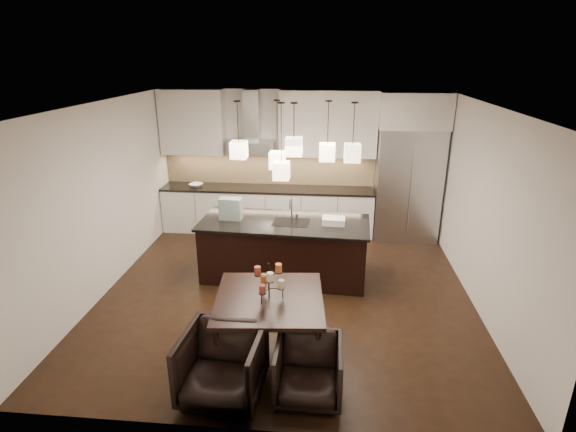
# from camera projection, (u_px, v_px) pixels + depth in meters

# --- Properties ---
(floor) EXTENTS (5.50, 5.50, 0.02)m
(floor) POSITION_uv_depth(u_px,v_px,m) (287.00, 291.00, 6.93)
(floor) COLOR black
(floor) RESTS_ON ground
(ceiling) EXTENTS (5.50, 5.50, 0.02)m
(ceiling) POSITION_uv_depth(u_px,v_px,m) (287.00, 104.00, 5.97)
(ceiling) COLOR white
(ceiling) RESTS_ON wall_back
(wall_back) EXTENTS (5.50, 0.02, 2.80)m
(wall_back) POSITION_uv_depth(u_px,v_px,m) (300.00, 161.00, 9.03)
(wall_back) COLOR silver
(wall_back) RESTS_ON ground
(wall_front) EXTENTS (5.50, 0.02, 2.80)m
(wall_front) POSITION_uv_depth(u_px,v_px,m) (257.00, 306.00, 3.87)
(wall_front) COLOR silver
(wall_front) RESTS_ON ground
(wall_left) EXTENTS (0.02, 5.50, 2.80)m
(wall_left) POSITION_uv_depth(u_px,v_px,m) (103.00, 199.00, 6.69)
(wall_left) COLOR silver
(wall_left) RESTS_ON ground
(wall_right) EXTENTS (0.02, 5.50, 2.80)m
(wall_right) POSITION_uv_depth(u_px,v_px,m) (485.00, 210.00, 6.21)
(wall_right) COLOR silver
(wall_right) RESTS_ON ground
(refrigerator) EXTENTS (1.20, 0.72, 2.15)m
(refrigerator) POSITION_uv_depth(u_px,v_px,m) (407.00, 184.00, 8.61)
(refrigerator) COLOR #B7B7BA
(refrigerator) RESTS_ON floor
(fridge_panel) EXTENTS (1.26, 0.72, 0.65)m
(fridge_panel) POSITION_uv_depth(u_px,v_px,m) (414.00, 110.00, 8.13)
(fridge_panel) COLOR silver
(fridge_panel) RESTS_ON refrigerator
(lower_cabinets) EXTENTS (4.21, 0.62, 0.88)m
(lower_cabinets) POSITION_uv_depth(u_px,v_px,m) (267.00, 210.00, 9.11)
(lower_cabinets) COLOR silver
(lower_cabinets) RESTS_ON floor
(countertop) EXTENTS (4.21, 0.66, 0.04)m
(countertop) POSITION_uv_depth(u_px,v_px,m) (267.00, 189.00, 8.95)
(countertop) COLOR black
(countertop) RESTS_ON lower_cabinets
(backsplash) EXTENTS (4.21, 0.02, 0.63)m
(backsplash) POSITION_uv_depth(u_px,v_px,m) (269.00, 169.00, 9.12)
(backsplash) COLOR #D2B381
(backsplash) RESTS_ON countertop
(upper_cab_left) EXTENTS (1.25, 0.35, 1.25)m
(upper_cab_left) POSITION_uv_depth(u_px,v_px,m) (192.00, 122.00, 8.77)
(upper_cab_left) COLOR silver
(upper_cab_left) RESTS_ON wall_back
(upper_cab_right) EXTENTS (1.85, 0.35, 1.25)m
(upper_cab_right) POSITION_uv_depth(u_px,v_px,m) (328.00, 124.00, 8.54)
(upper_cab_right) COLOR silver
(upper_cab_right) RESTS_ON wall_back
(hood_canopy) EXTENTS (0.90, 0.52, 0.24)m
(hood_canopy) POSITION_uv_depth(u_px,v_px,m) (252.00, 147.00, 8.74)
(hood_canopy) COLOR #B7B7BA
(hood_canopy) RESTS_ON wall_back
(hood_chimney) EXTENTS (0.30, 0.28, 0.96)m
(hood_chimney) POSITION_uv_depth(u_px,v_px,m) (252.00, 115.00, 8.64)
(hood_chimney) COLOR #B7B7BA
(hood_chimney) RESTS_ON hood_canopy
(fruit_bowl) EXTENTS (0.32, 0.32, 0.06)m
(fruit_bowl) POSITION_uv_depth(u_px,v_px,m) (196.00, 185.00, 9.01)
(fruit_bowl) COLOR silver
(fruit_bowl) RESTS_ON countertop
(island_body) EXTENTS (2.63, 1.18, 0.91)m
(island_body) POSITION_uv_depth(u_px,v_px,m) (284.00, 250.00, 7.24)
(island_body) COLOR black
(island_body) RESTS_ON floor
(island_top) EXTENTS (2.72, 1.26, 0.04)m
(island_top) POSITION_uv_depth(u_px,v_px,m) (284.00, 223.00, 7.08)
(island_top) COLOR black
(island_top) RESTS_ON island_body
(faucet) EXTENTS (0.12, 0.25, 0.39)m
(faucet) POSITION_uv_depth(u_px,v_px,m) (292.00, 208.00, 7.09)
(faucet) COLOR silver
(faucet) RESTS_ON island_top
(tote_bag) EXTENTS (0.36, 0.21, 0.35)m
(tote_bag) POSITION_uv_depth(u_px,v_px,m) (231.00, 209.00, 7.12)
(tote_bag) COLOR #194537
(tote_bag) RESTS_ON island_top
(food_container) EXTENTS (0.36, 0.27, 0.10)m
(food_container) POSITION_uv_depth(u_px,v_px,m) (334.00, 221.00, 6.96)
(food_container) COLOR silver
(food_container) RESTS_ON island_top
(dining_table) EXTENTS (1.36, 1.36, 0.75)m
(dining_table) POSITION_uv_depth(u_px,v_px,m) (270.00, 325.00, 5.39)
(dining_table) COLOR black
(dining_table) RESTS_ON floor
(candelabra) EXTENTS (0.39, 0.39, 0.44)m
(candelabra) POSITION_uv_depth(u_px,v_px,m) (269.00, 281.00, 5.19)
(candelabra) COLOR black
(candelabra) RESTS_ON dining_table
(candle_a) EXTENTS (0.08, 0.08, 0.10)m
(candle_a) POSITION_uv_depth(u_px,v_px,m) (281.00, 284.00, 5.20)
(candle_a) COLOR beige
(candle_a) RESTS_ON candelabra
(candle_b) EXTENTS (0.08, 0.08, 0.10)m
(candle_b) POSITION_uv_depth(u_px,v_px,m) (264.00, 279.00, 5.31)
(candle_b) COLOR #D1622A
(candle_b) RESTS_ON candelabra
(candle_c) EXTENTS (0.08, 0.08, 0.10)m
(candle_c) POSITION_uv_depth(u_px,v_px,m) (262.00, 289.00, 5.09)
(candle_c) COLOR brown
(candle_c) RESTS_ON candelabra
(candle_d) EXTENTS (0.08, 0.08, 0.10)m
(candle_d) POSITION_uv_depth(u_px,v_px,m) (279.00, 268.00, 5.23)
(candle_d) COLOR #D1622A
(candle_d) RESTS_ON candelabra
(candle_e) EXTENTS (0.08, 0.08, 0.10)m
(candle_e) POSITION_uv_depth(u_px,v_px,m) (258.00, 271.00, 5.17)
(candle_e) COLOR brown
(candle_e) RESTS_ON candelabra
(candle_f) EXTENTS (0.08, 0.08, 0.10)m
(candle_f) POSITION_uv_depth(u_px,v_px,m) (270.00, 277.00, 5.02)
(candle_f) COLOR beige
(candle_f) RESTS_ON candelabra
(armchair_left) EXTENTS (0.89, 0.91, 0.77)m
(armchair_left) POSITION_uv_depth(u_px,v_px,m) (222.00, 365.00, 4.68)
(armchair_left) COLOR black
(armchair_left) RESTS_ON floor
(armchair_right) EXTENTS (0.70, 0.72, 0.65)m
(armchair_right) POSITION_uv_depth(u_px,v_px,m) (309.00, 370.00, 4.70)
(armchair_right) COLOR black
(armchair_right) RESTS_ON floor
(pendant_a) EXTENTS (0.24, 0.24, 0.26)m
(pendant_a) POSITION_uv_depth(u_px,v_px,m) (239.00, 150.00, 6.77)
(pendant_a) COLOR beige
(pendant_a) RESTS_ON ceiling
(pendant_b) EXTENTS (0.24, 0.24, 0.26)m
(pendant_b) POSITION_uv_depth(u_px,v_px,m) (277.00, 160.00, 6.94)
(pendant_b) COLOR beige
(pendant_b) RESTS_ON ceiling
(pendant_c) EXTENTS (0.24, 0.24, 0.26)m
(pendant_c) POSITION_uv_depth(u_px,v_px,m) (294.00, 147.00, 6.51)
(pendant_c) COLOR beige
(pendant_c) RESTS_ON ceiling
(pendant_d) EXTENTS (0.24, 0.24, 0.26)m
(pendant_d) POSITION_uv_depth(u_px,v_px,m) (327.00, 152.00, 6.82)
(pendant_d) COLOR beige
(pendant_d) RESTS_ON ceiling
(pendant_e) EXTENTS (0.24, 0.24, 0.26)m
(pendant_e) POSITION_uv_depth(u_px,v_px,m) (352.00, 153.00, 6.59)
(pendant_e) COLOR beige
(pendant_e) RESTS_ON ceiling
(pendant_f) EXTENTS (0.24, 0.24, 0.26)m
(pendant_f) POSITION_uv_depth(u_px,v_px,m) (281.00, 171.00, 6.65)
(pendant_f) COLOR beige
(pendant_f) RESTS_ON ceiling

